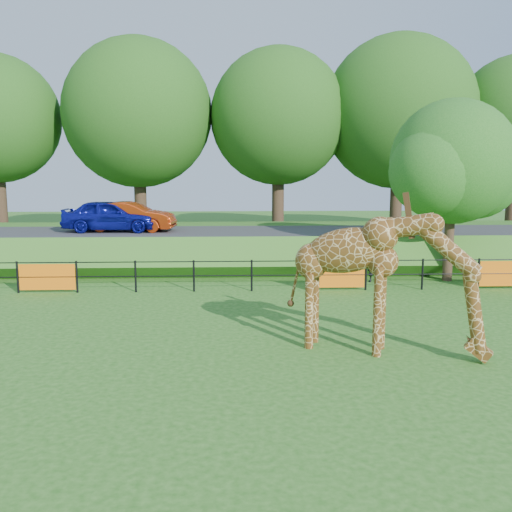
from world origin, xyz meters
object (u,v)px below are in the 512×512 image
at_px(car_blue, 111,216).
at_px(car_red, 130,217).
at_px(tree_east, 455,167).
at_px(visitor, 373,263).
at_px(giraffe, 387,283).

xyz_separation_m(car_blue, car_red, (0.84, 0.10, -0.06)).
bearing_deg(tree_east, visitor, -176.00).
bearing_deg(visitor, car_red, -48.03).
bearing_deg(tree_east, car_blue, 161.48).
bearing_deg(car_red, visitor, -110.53).
bearing_deg(car_blue, tree_east, -106.85).
relative_size(car_red, tree_east, 0.59).
relative_size(visitor, tree_east, 0.21).
xyz_separation_m(giraffe, car_red, (-8.11, 13.13, 0.43)).
bearing_deg(car_red, car_blue, 102.80).
distance_m(car_blue, car_red, 0.85).
distance_m(car_red, visitor, 11.08).
relative_size(car_blue, car_red, 1.06).
bearing_deg(car_blue, giraffe, -143.85).
height_order(car_red, tree_east, tree_east).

